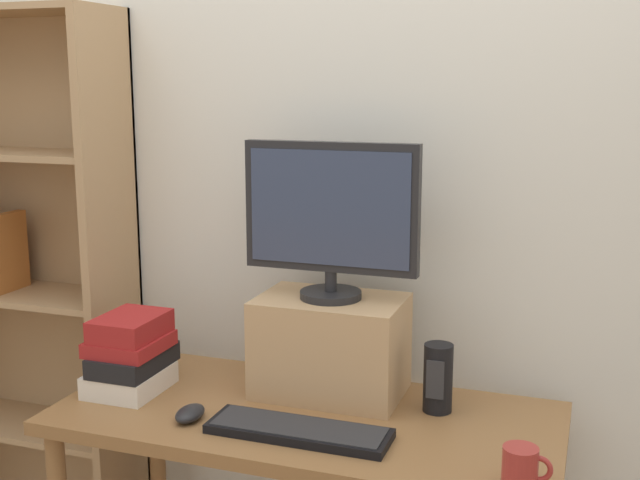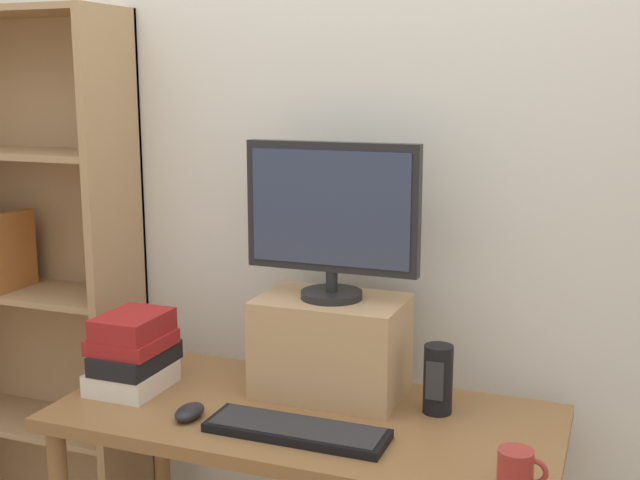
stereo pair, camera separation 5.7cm
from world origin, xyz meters
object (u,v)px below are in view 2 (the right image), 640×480
desk (306,446)px  computer_mouse (190,412)px  riser_box (331,346)px  keyboard (297,430)px  book_stack (133,353)px  computer_monitor (332,215)px  bookshelf_unit (32,287)px  desk_speaker (438,379)px  coffee_mug (517,471)px

desk → computer_mouse: bearing=-150.6°
riser_box → computer_mouse: size_ratio=3.79×
keyboard → book_stack: bearing=167.7°
desk → keyboard: size_ratio=2.89×
desk → computer_monitor: computer_monitor is taller
bookshelf_unit → desk_speaker: (1.40, -0.13, -0.08)m
desk → coffee_mug: coffee_mug is taller
desk → computer_monitor: size_ratio=2.74×
book_stack → desk_speaker: 0.84m
bookshelf_unit → desk_speaker: 1.41m
riser_box → computer_monitor: 0.36m
computer_monitor → desk_speaker: computer_monitor is taller
bookshelf_unit → computer_mouse: size_ratio=17.52×
keyboard → computer_mouse: (-0.29, -0.01, 0.01)m
bookshelf_unit → book_stack: 0.64m
desk → desk_speaker: size_ratio=7.21×
computer_mouse → desk: bearing=29.4°
desk_speaker → computer_mouse: bearing=-155.4°
bookshelf_unit → computer_monitor: (1.10, -0.11, 0.33)m
desk_speaker → computer_monitor: bearing=175.3°
riser_box → desk_speaker: size_ratio=2.18×
computer_monitor → desk_speaker: size_ratio=2.63×
coffee_mug → book_stack: bearing=169.3°
book_stack → coffee_mug: 1.10m
desk → coffee_mug: 0.63m
desk → coffee_mug: size_ratio=12.33×
bookshelf_unit → keyboard: size_ratio=4.04×
bookshelf_unit → coffee_mug: bookshelf_unit is taller
book_stack → computer_mouse: bearing=-26.9°
keyboard → computer_mouse: size_ratio=4.34×
riser_box → computer_mouse: riser_box is taller
bookshelf_unit → riser_box: 1.11m
riser_box → coffee_mug: size_ratio=3.72×
desk → bookshelf_unit: 1.14m
keyboard → coffee_mug: size_ratio=4.26×
computer_monitor → coffee_mug: computer_monitor is taller
computer_monitor → book_stack: computer_monitor is taller
riser_box → coffee_mug: riser_box is taller
bookshelf_unit → computer_monitor: bearing=-5.7°
keyboard → coffee_mug: 0.54m
keyboard → desk_speaker: (0.29, 0.26, 0.08)m
desk → computer_monitor: (0.02, 0.14, 0.59)m
coffee_mug → desk_speaker: size_ratio=0.59×
bookshelf_unit → computer_monitor: size_ratio=3.82×
computer_monitor → coffee_mug: size_ratio=4.50×
desk → riser_box: riser_box is taller
bookshelf_unit → desk_speaker: bookshelf_unit is taller
keyboard → coffee_mug: (0.53, -0.09, 0.03)m
book_stack → desk_speaker: book_stack is taller
computer_monitor → desk_speaker: (0.30, -0.02, -0.41)m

